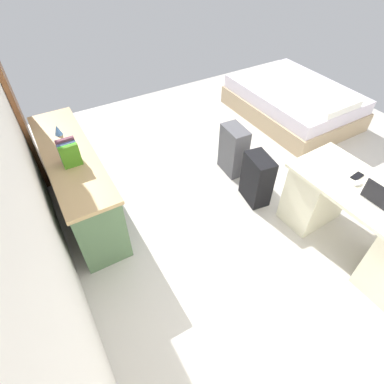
{
  "coord_description": "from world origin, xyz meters",
  "views": [
    {
      "loc": [
        -2.09,
        2.16,
        2.67
      ],
      "look_at": [
        -0.26,
        1.11,
        0.6
      ],
      "focal_mm": 29.21,
      "sensor_mm": 36.0,
      "label": 1
    }
  ],
  "objects_px": {
    "computer_mouse": "(357,183)",
    "suitcase_spare_grey": "(233,150)",
    "figurine_small": "(57,130)",
    "credenza": "(78,182)",
    "laptop": "(382,199)",
    "cell_phone_by_mouse": "(357,176)",
    "desk": "(357,221)",
    "suitcase_black": "(257,179)",
    "bed": "(293,102)"
  },
  "relations": [
    {
      "from": "suitcase_black",
      "to": "cell_phone_by_mouse",
      "type": "bearing_deg",
      "value": -141.47
    },
    {
      "from": "suitcase_spare_grey",
      "to": "computer_mouse",
      "type": "distance_m",
      "value": 1.52
    },
    {
      "from": "laptop",
      "to": "figurine_small",
      "type": "height_order",
      "value": "laptop"
    },
    {
      "from": "suitcase_black",
      "to": "laptop",
      "type": "height_order",
      "value": "laptop"
    },
    {
      "from": "suitcase_black",
      "to": "cell_phone_by_mouse",
      "type": "relative_size",
      "value": 4.42
    },
    {
      "from": "laptop",
      "to": "cell_phone_by_mouse",
      "type": "distance_m",
      "value": 0.35
    },
    {
      "from": "laptop",
      "to": "suitcase_black",
      "type": "bearing_deg",
      "value": 17.01
    },
    {
      "from": "desk",
      "to": "figurine_small",
      "type": "bearing_deg",
      "value": 44.08
    },
    {
      "from": "credenza",
      "to": "laptop",
      "type": "relative_size",
      "value": 5.63
    },
    {
      "from": "desk",
      "to": "computer_mouse",
      "type": "distance_m",
      "value": 0.4
    },
    {
      "from": "laptop",
      "to": "figurine_small",
      "type": "distance_m",
      "value": 3.16
    },
    {
      "from": "suitcase_black",
      "to": "cell_phone_by_mouse",
      "type": "xyz_separation_m",
      "value": [
        -0.79,
        -0.46,
        0.45
      ]
    },
    {
      "from": "credenza",
      "to": "laptop",
      "type": "height_order",
      "value": "laptop"
    },
    {
      "from": "suitcase_spare_grey",
      "to": "figurine_small",
      "type": "height_order",
      "value": "figurine_small"
    },
    {
      "from": "computer_mouse",
      "to": "suitcase_spare_grey",
      "type": "bearing_deg",
      "value": 9.39
    },
    {
      "from": "credenza",
      "to": "desk",
      "type": "bearing_deg",
      "value": -130.78
    },
    {
      "from": "computer_mouse",
      "to": "cell_phone_by_mouse",
      "type": "bearing_deg",
      "value": -54.0
    },
    {
      "from": "suitcase_spare_grey",
      "to": "cell_phone_by_mouse",
      "type": "bearing_deg",
      "value": -160.65
    },
    {
      "from": "suitcase_spare_grey",
      "to": "bed",
      "type": "bearing_deg",
      "value": -65.16
    },
    {
      "from": "desk",
      "to": "computer_mouse",
      "type": "relative_size",
      "value": 14.68
    },
    {
      "from": "credenza",
      "to": "bed",
      "type": "distance_m",
      "value": 3.49
    },
    {
      "from": "desk",
      "to": "bed",
      "type": "bearing_deg",
      "value": -30.54
    },
    {
      "from": "credenza",
      "to": "suitcase_black",
      "type": "relative_size",
      "value": 2.99
    },
    {
      "from": "laptop",
      "to": "cell_phone_by_mouse",
      "type": "xyz_separation_m",
      "value": [
        0.33,
        -0.12,
        -0.04
      ]
    },
    {
      "from": "suitcase_spare_grey",
      "to": "laptop",
      "type": "distance_m",
      "value": 1.78
    },
    {
      "from": "bed",
      "to": "figurine_small",
      "type": "xyz_separation_m",
      "value": [
        0.01,
        3.47,
        0.61
      ]
    },
    {
      "from": "credenza",
      "to": "computer_mouse",
      "type": "bearing_deg",
      "value": -128.37
    },
    {
      "from": "desk",
      "to": "laptop",
      "type": "height_order",
      "value": "laptop"
    },
    {
      "from": "credenza",
      "to": "suitcase_black",
      "type": "distance_m",
      "value": 1.97
    },
    {
      "from": "suitcase_spare_grey",
      "to": "cell_phone_by_mouse",
      "type": "height_order",
      "value": "cell_phone_by_mouse"
    },
    {
      "from": "desk",
      "to": "cell_phone_by_mouse",
      "type": "relative_size",
      "value": 10.8
    },
    {
      "from": "desk",
      "to": "laptop",
      "type": "bearing_deg",
      "value": 162.08
    },
    {
      "from": "credenza",
      "to": "suitcase_spare_grey",
      "type": "distance_m",
      "value": 1.87
    },
    {
      "from": "laptop",
      "to": "cell_phone_by_mouse",
      "type": "bearing_deg",
      "value": -19.44
    },
    {
      "from": "suitcase_spare_grey",
      "to": "figurine_small",
      "type": "bearing_deg",
      "value": 74.06
    },
    {
      "from": "suitcase_spare_grey",
      "to": "laptop",
      "type": "height_order",
      "value": "laptop"
    },
    {
      "from": "bed",
      "to": "figurine_small",
      "type": "bearing_deg",
      "value": 89.9
    },
    {
      "from": "bed",
      "to": "laptop",
      "type": "distance_m",
      "value": 2.74
    },
    {
      "from": "suitcase_black",
      "to": "computer_mouse",
      "type": "relative_size",
      "value": 6.02
    },
    {
      "from": "bed",
      "to": "cell_phone_by_mouse",
      "type": "height_order",
      "value": "cell_phone_by_mouse"
    },
    {
      "from": "suitcase_black",
      "to": "bed",
      "type": "bearing_deg",
      "value": -46.2
    },
    {
      "from": "cell_phone_by_mouse",
      "to": "bed",
      "type": "bearing_deg",
      "value": -39.23
    },
    {
      "from": "credenza",
      "to": "computer_mouse",
      "type": "xyz_separation_m",
      "value": [
        -1.7,
        -2.15,
        0.36
      ]
    },
    {
      "from": "desk",
      "to": "suitcase_black",
      "type": "bearing_deg",
      "value": 20.34
    },
    {
      "from": "credenza",
      "to": "computer_mouse",
      "type": "relative_size",
      "value": 18.0
    },
    {
      "from": "suitcase_black",
      "to": "desk",
      "type": "bearing_deg",
      "value": -151.28
    },
    {
      "from": "bed",
      "to": "suitcase_black",
      "type": "distance_m",
      "value": 2.07
    },
    {
      "from": "bed",
      "to": "suitcase_black",
      "type": "height_order",
      "value": "suitcase_black"
    },
    {
      "from": "computer_mouse",
      "to": "credenza",
      "type": "bearing_deg",
      "value": 49.03
    },
    {
      "from": "credenza",
      "to": "computer_mouse",
      "type": "distance_m",
      "value": 2.77
    }
  ]
}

